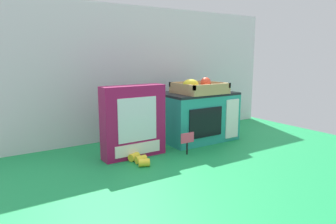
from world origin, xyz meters
The scene contains 7 objects.
ground_plane centered at (0.00, 0.00, 0.00)m, with size 1.70×1.70×0.00m, color #198C47.
display_back_panel centered at (0.00, 0.30, 0.35)m, with size 1.61×0.03×0.70m, color silver.
toy_microwave centered at (0.14, 0.06, 0.13)m, with size 0.38×0.26×0.25m.
food_groups_crate centered at (0.13, 0.02, 0.28)m, with size 0.24×0.21×0.08m.
cookie_set_box centered at (-0.27, -0.02, 0.16)m, with size 0.28×0.08×0.32m.
price_sign centered at (-0.05, -0.13, 0.07)m, with size 0.07×0.01×0.10m.
loose_toy_banana centered at (-0.29, -0.11, 0.02)m, with size 0.06×0.13×0.03m.
Camera 1 is at (-0.86, -1.21, 0.44)m, focal length 33.35 mm.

